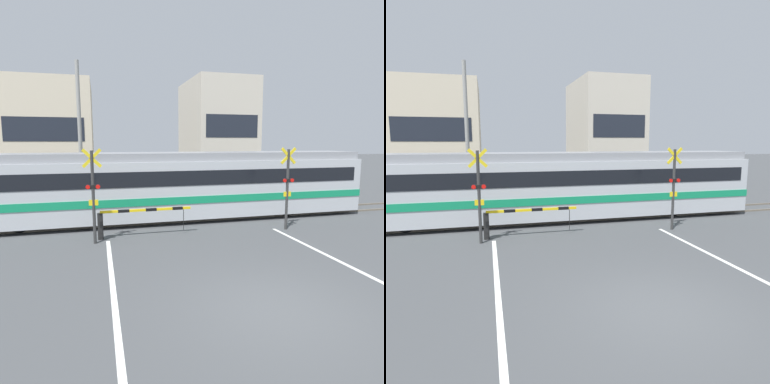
% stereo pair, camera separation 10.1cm
% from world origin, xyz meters
% --- Properties ---
extents(ground_plane, '(160.00, 160.00, 0.00)m').
position_xyz_m(ground_plane, '(0.00, 0.00, 0.00)').
color(ground_plane, '#444749').
extents(rail_track_near, '(50.00, 0.10, 0.08)m').
position_xyz_m(rail_track_near, '(0.00, 8.45, 0.04)').
color(rail_track_near, '#6B6051').
rests_on(rail_track_near, ground_plane).
extents(rail_track_far, '(50.00, 0.10, 0.08)m').
position_xyz_m(rail_track_far, '(0.00, 9.89, 0.04)').
color(rail_track_far, '#6B6051').
rests_on(rail_track_far, ground_plane).
extents(road_stripe_left, '(0.14, 10.33, 0.01)m').
position_xyz_m(road_stripe_left, '(-3.37, 1.17, 0.00)').
color(road_stripe_left, white).
rests_on(road_stripe_left, ground_plane).
extents(road_stripe_right, '(0.14, 10.33, 0.01)m').
position_xyz_m(road_stripe_right, '(3.37, 1.17, 0.00)').
color(road_stripe_right, white).
rests_on(road_stripe_right, ground_plane).
extents(commuter_train, '(19.30, 2.72, 3.13)m').
position_xyz_m(commuter_train, '(-0.78, 9.17, 1.68)').
color(commuter_train, '#B7BCC1').
rests_on(commuter_train, ground_plane).
extents(crossing_barrier_near, '(3.56, 0.20, 1.08)m').
position_xyz_m(crossing_barrier_near, '(-2.70, 6.63, 0.77)').
color(crossing_barrier_near, black).
rests_on(crossing_barrier_near, ground_plane).
extents(crossing_barrier_far, '(3.56, 0.20, 1.08)m').
position_xyz_m(crossing_barrier_far, '(2.70, 12.21, 0.77)').
color(crossing_barrier_far, black).
rests_on(crossing_barrier_far, ground_plane).
extents(crossing_signal_left, '(0.68, 0.15, 3.38)m').
position_xyz_m(crossing_signal_left, '(-3.82, 6.15, 1.87)').
color(crossing_signal_left, '#333333').
rests_on(crossing_signal_left, ground_plane).
extents(crossing_signal_right, '(0.68, 0.15, 3.38)m').
position_xyz_m(crossing_signal_right, '(3.82, 6.15, 1.87)').
color(crossing_signal_right, '#333333').
rests_on(crossing_signal_right, ground_plane).
extents(building_left_of_street, '(6.13, 7.53, 8.10)m').
position_xyz_m(building_left_of_street, '(-7.04, 22.72, 4.05)').
color(building_left_of_street, beige).
rests_on(building_left_of_street, ground_plane).
extents(building_right_of_street, '(5.08, 7.53, 8.77)m').
position_xyz_m(building_right_of_street, '(6.51, 22.72, 4.39)').
color(building_right_of_street, beige).
rests_on(building_right_of_street, ground_plane).
extents(utility_pole_streetside, '(0.22, 0.22, 8.13)m').
position_xyz_m(utility_pole_streetside, '(-4.57, 14.71, 4.07)').
color(utility_pole_streetside, gray).
rests_on(utility_pole_streetside, ground_plane).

